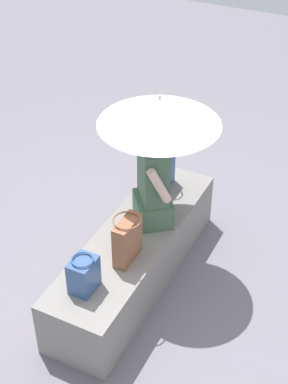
{
  "coord_description": "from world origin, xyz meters",
  "views": [
    {
      "loc": [
        -3.11,
        -1.64,
        3.51
      ],
      "look_at": [
        0.12,
        -0.02,
        0.85
      ],
      "focal_mm": 53.54,
      "sensor_mm": 36.0,
      "label": 1
    }
  ],
  "objects": [
    {
      "name": "handbag_black",
      "position": [
        -0.28,
        -0.08,
        0.69
      ],
      "size": [
        0.29,
        0.21,
        0.38
      ],
      "color": "brown",
      "rests_on": "stone_bench"
    },
    {
      "name": "ground_plane",
      "position": [
        0.0,
        0.0,
        0.0
      ],
      "size": [
        14.0,
        14.0,
        0.0
      ],
      "primitive_type": "plane",
      "color": "slate"
    },
    {
      "name": "shoulder_bag_spare",
      "position": [
        -0.7,
        0.05,
        0.64
      ],
      "size": [
        0.21,
        0.16,
        0.29
      ],
      "color": "#335184",
      "rests_on": "stone_bench"
    },
    {
      "name": "parasol",
      "position": [
        0.31,
        -0.05,
        1.48
      ],
      "size": [
        0.95,
        0.95,
        1.11
      ],
      "color": "#B7B7BC",
      "rests_on": "stone_bench"
    },
    {
      "name": "person_seated",
      "position": [
        0.23,
        -0.05,
        0.89
      ],
      "size": [
        0.49,
        0.45,
        0.9
      ],
      "color": "#47664C",
      "rests_on": "stone_bench"
    },
    {
      "name": "stone_bench",
      "position": [
        0.0,
        0.0,
        0.25
      ],
      "size": [
        2.05,
        0.57,
        0.5
      ],
      "primitive_type": "cube",
      "color": "gray",
      "rests_on": "ground"
    },
    {
      "name": "tote_bag_canvas",
      "position": [
        0.71,
        0.07,
        0.67
      ],
      "size": [
        0.24,
        0.18,
        0.35
      ],
      "color": "#335184",
      "rests_on": "stone_bench"
    }
  ]
}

